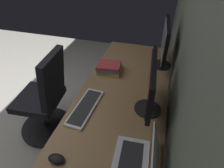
{
  "coord_description": "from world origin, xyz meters",
  "views": [
    {
      "loc": [
        0.96,
        1.81,
        1.76
      ],
      "look_at": [
        -0.05,
        1.53,
        0.95
      ],
      "focal_mm": 30.23,
      "sensor_mm": 36.0,
      "label": 1
    }
  ],
  "objects_px": {
    "monitor_secondary": "(151,85)",
    "book_stack_near": "(109,68)",
    "monitor_primary": "(165,42)",
    "mouse_main": "(56,159)",
    "office_chair": "(45,100)",
    "drawer_pedestal": "(123,129)",
    "laptop_left": "(140,157)",
    "keyboard_main": "(85,107)"
  },
  "relations": [
    {
      "from": "book_stack_near",
      "to": "office_chair",
      "type": "distance_m",
      "value": 0.73
    },
    {
      "from": "book_stack_near",
      "to": "office_chair",
      "type": "height_order",
      "value": "office_chair"
    },
    {
      "from": "drawer_pedestal",
      "to": "mouse_main",
      "type": "relative_size",
      "value": 6.68
    },
    {
      "from": "keyboard_main",
      "to": "laptop_left",
      "type": "bearing_deg",
      "value": 55.42
    },
    {
      "from": "keyboard_main",
      "to": "drawer_pedestal",
      "type": "bearing_deg",
      "value": 124.26
    },
    {
      "from": "drawer_pedestal",
      "to": "monitor_secondary",
      "type": "relative_size",
      "value": 1.31
    },
    {
      "from": "keyboard_main",
      "to": "office_chair",
      "type": "bearing_deg",
      "value": -113.41
    },
    {
      "from": "keyboard_main",
      "to": "monitor_secondary",
      "type": "bearing_deg",
      "value": 104.67
    },
    {
      "from": "drawer_pedestal",
      "to": "monitor_secondary",
      "type": "bearing_deg",
      "value": 71.54
    },
    {
      "from": "monitor_secondary",
      "to": "keyboard_main",
      "type": "xyz_separation_m",
      "value": [
        0.12,
        -0.46,
        -0.22
      ]
    },
    {
      "from": "laptop_left",
      "to": "book_stack_near",
      "type": "relative_size",
      "value": 1.26
    },
    {
      "from": "monitor_secondary",
      "to": "office_chair",
      "type": "height_order",
      "value": "monitor_secondary"
    },
    {
      "from": "drawer_pedestal",
      "to": "keyboard_main",
      "type": "distance_m",
      "value": 0.51
    },
    {
      "from": "drawer_pedestal",
      "to": "book_stack_near",
      "type": "relative_size",
      "value": 2.84
    },
    {
      "from": "mouse_main",
      "to": "book_stack_near",
      "type": "bearing_deg",
      "value": 177.96
    },
    {
      "from": "book_stack_near",
      "to": "office_chair",
      "type": "xyz_separation_m",
      "value": [
        0.29,
        -0.6,
        -0.32
      ]
    },
    {
      "from": "monitor_secondary",
      "to": "drawer_pedestal",
      "type": "bearing_deg",
      "value": -108.46
    },
    {
      "from": "keyboard_main",
      "to": "book_stack_near",
      "type": "distance_m",
      "value": 0.53
    },
    {
      "from": "drawer_pedestal",
      "to": "office_chair",
      "type": "xyz_separation_m",
      "value": [
        -0.06,
        -0.83,
        0.11
      ]
    },
    {
      "from": "keyboard_main",
      "to": "office_chair",
      "type": "height_order",
      "value": "office_chair"
    },
    {
      "from": "office_chair",
      "to": "monitor_secondary",
      "type": "bearing_deg",
      "value": 83.08
    },
    {
      "from": "monitor_secondary",
      "to": "mouse_main",
      "type": "xyz_separation_m",
      "value": [
        0.56,
        -0.46,
        -0.22
      ]
    },
    {
      "from": "monitor_primary",
      "to": "monitor_secondary",
      "type": "bearing_deg",
      "value": -4.57
    },
    {
      "from": "monitor_primary",
      "to": "monitor_secondary",
      "type": "xyz_separation_m",
      "value": [
        0.66,
        -0.05,
        -0.02
      ]
    },
    {
      "from": "office_chair",
      "to": "mouse_main",
      "type": "bearing_deg",
      "value": 39.24
    },
    {
      "from": "monitor_primary",
      "to": "laptop_left",
      "type": "distance_m",
      "value": 1.13
    },
    {
      "from": "monitor_secondary",
      "to": "book_stack_near",
      "type": "bearing_deg",
      "value": -134.47
    },
    {
      "from": "monitor_primary",
      "to": "mouse_main",
      "type": "distance_m",
      "value": 1.35
    },
    {
      "from": "drawer_pedestal",
      "to": "laptop_left",
      "type": "bearing_deg",
      "value": 21.8
    },
    {
      "from": "drawer_pedestal",
      "to": "laptop_left",
      "type": "height_order",
      "value": "laptop_left"
    },
    {
      "from": "monitor_primary",
      "to": "mouse_main",
      "type": "xyz_separation_m",
      "value": [
        1.23,
        -0.51,
        -0.24
      ]
    },
    {
      "from": "monitor_secondary",
      "to": "book_stack_near",
      "type": "distance_m",
      "value": 0.62
    },
    {
      "from": "laptop_left",
      "to": "keyboard_main",
      "type": "relative_size",
      "value": 0.72
    },
    {
      "from": "monitor_primary",
      "to": "laptop_left",
      "type": "bearing_deg",
      "value": -2.01
    },
    {
      "from": "monitor_secondary",
      "to": "office_chair",
      "type": "bearing_deg",
      "value": -96.92
    },
    {
      "from": "drawer_pedestal",
      "to": "laptop_left",
      "type": "distance_m",
      "value": 0.7
    },
    {
      "from": "monitor_secondary",
      "to": "monitor_primary",
      "type": "bearing_deg",
      "value": 175.43
    },
    {
      "from": "book_stack_near",
      "to": "office_chair",
      "type": "relative_size",
      "value": 0.25
    },
    {
      "from": "drawer_pedestal",
      "to": "office_chair",
      "type": "bearing_deg",
      "value": -94.17
    },
    {
      "from": "mouse_main",
      "to": "office_chair",
      "type": "height_order",
      "value": "office_chair"
    },
    {
      "from": "monitor_secondary",
      "to": "book_stack_near",
      "type": "height_order",
      "value": "monitor_secondary"
    },
    {
      "from": "monitor_secondary",
      "to": "laptop_left",
      "type": "relative_size",
      "value": 1.72
    }
  ]
}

